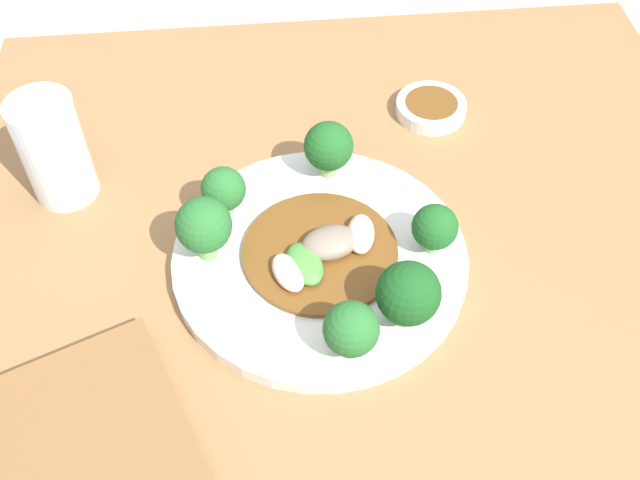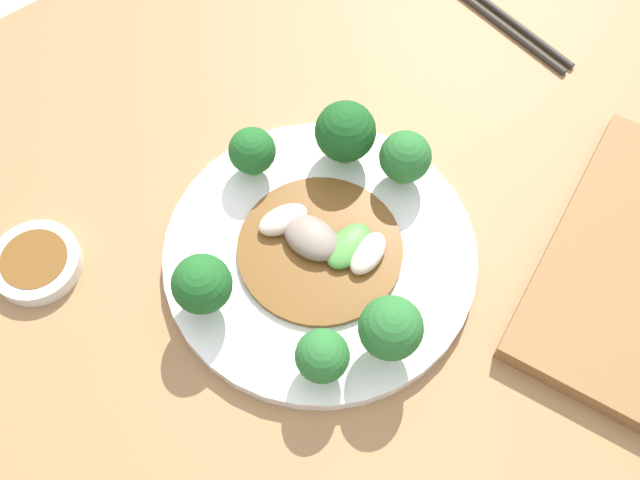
{
  "view_description": "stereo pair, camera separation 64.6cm",
  "coord_description": "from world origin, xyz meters",
  "px_view_note": "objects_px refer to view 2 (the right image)",
  "views": [
    {
      "loc": [
        0.39,
        -0.08,
        1.31
      ],
      "look_at": [
        -0.04,
        -0.04,
        0.78
      ],
      "focal_mm": 42.0,
      "sensor_mm": 36.0,
      "label": 1
    },
    {
      "loc": [
        -0.22,
        -0.28,
        1.35
      ],
      "look_at": [
        -0.04,
        -0.04,
        0.78
      ],
      "focal_mm": 42.0,
      "sensor_mm": 36.0,
      "label": 2
    }
  ],
  "objects_px": {
    "broccoli_northeast": "(345,132)",
    "broccoli_north": "(252,151)",
    "broccoli_south": "(391,329)",
    "chopsticks": "(480,3)",
    "broccoli_west": "(202,285)",
    "sauce_dish": "(36,262)",
    "plate": "(320,254)",
    "broccoli_southwest": "(322,356)",
    "stirfry_center": "(322,244)",
    "broccoli_east": "(405,157)"
  },
  "relations": [
    {
      "from": "broccoli_northeast",
      "to": "broccoli_north",
      "type": "bearing_deg",
      "value": 153.07
    },
    {
      "from": "broccoli_south",
      "to": "broccoli_northeast",
      "type": "relative_size",
      "value": 1.02
    },
    {
      "from": "broccoli_north",
      "to": "chopsticks",
      "type": "relative_size",
      "value": 0.21
    },
    {
      "from": "broccoli_west",
      "to": "sauce_dish",
      "type": "bearing_deg",
      "value": 127.7
    },
    {
      "from": "plate",
      "to": "broccoli_southwest",
      "type": "xyz_separation_m",
      "value": [
        -0.06,
        -0.09,
        0.04
      ]
    },
    {
      "from": "plate",
      "to": "stirfry_center",
      "type": "distance_m",
      "value": 0.01
    },
    {
      "from": "plate",
      "to": "broccoli_south",
      "type": "bearing_deg",
      "value": -95.6
    },
    {
      "from": "broccoli_north",
      "to": "broccoli_northeast",
      "type": "distance_m",
      "value": 0.09
    },
    {
      "from": "broccoli_north",
      "to": "stirfry_center",
      "type": "xyz_separation_m",
      "value": [
        -0.0,
        -0.1,
        -0.02
      ]
    },
    {
      "from": "broccoli_south",
      "to": "broccoli_southwest",
      "type": "height_order",
      "value": "broccoli_south"
    },
    {
      "from": "broccoli_east",
      "to": "chopsticks",
      "type": "xyz_separation_m",
      "value": [
        0.22,
        0.12,
        -0.04
      ]
    },
    {
      "from": "chopsticks",
      "to": "sauce_dish",
      "type": "height_order",
      "value": "sauce_dish"
    },
    {
      "from": "broccoli_southwest",
      "to": "broccoli_east",
      "type": "height_order",
      "value": "broccoli_east"
    },
    {
      "from": "stirfry_center",
      "to": "plate",
      "type": "bearing_deg",
      "value": -154.83
    },
    {
      "from": "plate",
      "to": "broccoli_north",
      "type": "bearing_deg",
      "value": 88.01
    },
    {
      "from": "plate",
      "to": "broccoli_north",
      "type": "xyz_separation_m",
      "value": [
        0.0,
        0.1,
        0.04
      ]
    },
    {
      "from": "stirfry_center",
      "to": "broccoli_southwest",
      "type": "bearing_deg",
      "value": -127.37
    },
    {
      "from": "broccoli_west",
      "to": "stirfry_center",
      "type": "relative_size",
      "value": 0.42
    },
    {
      "from": "sauce_dish",
      "to": "broccoli_north",
      "type": "bearing_deg",
      "value": -11.36
    },
    {
      "from": "plate",
      "to": "sauce_dish",
      "type": "distance_m",
      "value": 0.25
    },
    {
      "from": "broccoli_northeast",
      "to": "sauce_dish",
      "type": "bearing_deg",
      "value": 164.19
    },
    {
      "from": "broccoli_west",
      "to": "broccoli_east",
      "type": "distance_m",
      "value": 0.21
    },
    {
      "from": "broccoli_east",
      "to": "broccoli_northeast",
      "type": "bearing_deg",
      "value": 117.91
    },
    {
      "from": "broccoli_west",
      "to": "broccoli_east",
      "type": "relative_size",
      "value": 1.09
    },
    {
      "from": "stirfry_center",
      "to": "sauce_dish",
      "type": "xyz_separation_m",
      "value": [
        -0.21,
        0.14,
        -0.01
      ]
    },
    {
      "from": "broccoli_north",
      "to": "sauce_dish",
      "type": "distance_m",
      "value": 0.21
    },
    {
      "from": "plate",
      "to": "sauce_dish",
      "type": "height_order",
      "value": "same"
    },
    {
      "from": "stirfry_center",
      "to": "broccoli_west",
      "type": "bearing_deg",
      "value": 170.67
    },
    {
      "from": "broccoli_north",
      "to": "broccoli_west",
      "type": "relative_size",
      "value": 0.84
    },
    {
      "from": "chopsticks",
      "to": "broccoli_southwest",
      "type": "bearing_deg",
      "value": -150.02
    },
    {
      "from": "broccoli_east",
      "to": "broccoli_north",
      "type": "bearing_deg",
      "value": 138.91
    },
    {
      "from": "broccoli_southwest",
      "to": "chopsticks",
      "type": "bearing_deg",
      "value": 29.98
    },
    {
      "from": "broccoli_south",
      "to": "chopsticks",
      "type": "distance_m",
      "value": 0.42
    },
    {
      "from": "broccoli_east",
      "to": "sauce_dish",
      "type": "xyz_separation_m",
      "value": [
        -0.31,
        0.13,
        -0.04
      ]
    },
    {
      "from": "broccoli_southwest",
      "to": "broccoli_northeast",
      "type": "bearing_deg",
      "value": 46.66
    },
    {
      "from": "broccoli_north",
      "to": "sauce_dish",
      "type": "bearing_deg",
      "value": 168.64
    },
    {
      "from": "broccoli_west",
      "to": "stirfry_center",
      "type": "distance_m",
      "value": 0.11
    },
    {
      "from": "broccoli_west",
      "to": "broccoli_southwest",
      "type": "height_order",
      "value": "broccoli_west"
    },
    {
      "from": "broccoli_southwest",
      "to": "sauce_dish",
      "type": "height_order",
      "value": "broccoli_southwest"
    },
    {
      "from": "broccoli_northeast",
      "to": "sauce_dish",
      "type": "relative_size",
      "value": 0.83
    },
    {
      "from": "plate",
      "to": "broccoli_northeast",
      "type": "distance_m",
      "value": 0.11
    },
    {
      "from": "broccoli_east",
      "to": "stirfry_center",
      "type": "bearing_deg",
      "value": -172.69
    },
    {
      "from": "plate",
      "to": "broccoli_west",
      "type": "height_order",
      "value": "broccoli_west"
    },
    {
      "from": "plate",
      "to": "broccoli_southwest",
      "type": "distance_m",
      "value": 0.11
    },
    {
      "from": "broccoli_north",
      "to": "stirfry_center",
      "type": "relative_size",
      "value": 0.36
    },
    {
      "from": "plate",
      "to": "broccoli_east",
      "type": "height_order",
      "value": "broccoli_east"
    },
    {
      "from": "broccoli_northeast",
      "to": "chopsticks",
      "type": "bearing_deg",
      "value": 16.43
    },
    {
      "from": "plate",
      "to": "broccoli_northeast",
      "type": "relative_size",
      "value": 4.22
    },
    {
      "from": "plate",
      "to": "chopsticks",
      "type": "height_order",
      "value": "plate"
    },
    {
      "from": "broccoli_southwest",
      "to": "stirfry_center",
      "type": "height_order",
      "value": "broccoli_southwest"
    }
  ]
}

